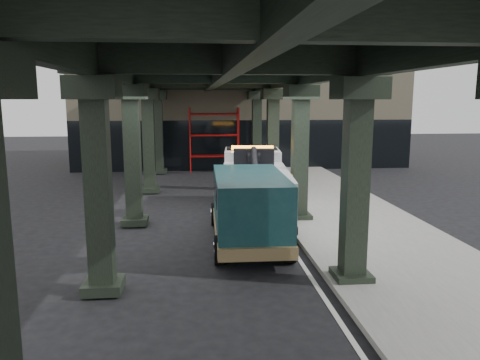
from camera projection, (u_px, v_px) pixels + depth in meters
ground at (233, 239)px, 15.27m from camera, size 90.00×90.00×0.00m
sidewalk at (348, 218)px, 17.64m from camera, size 5.00×40.00×0.15m
lane_stripe at (274, 222)px, 17.39m from camera, size 0.12×38.00×0.01m
viaduct at (217, 71)px, 16.26m from camera, size 7.40×32.00×6.40m
building at (238, 106)px, 34.40m from camera, size 22.00×10.00×8.00m
scaffolding at (214, 138)px, 29.27m from camera, size 3.08×0.88×4.00m
tow_truck at (254, 183)px, 18.09m from camera, size 3.01×8.43×2.71m
towed_van at (248, 206)px, 14.54m from camera, size 2.35×5.65×2.28m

